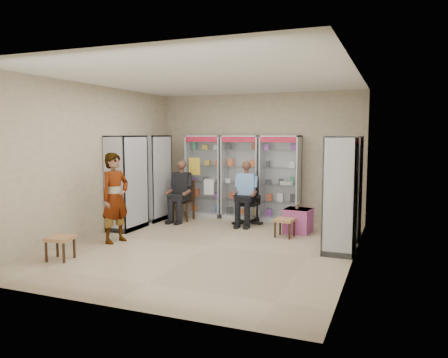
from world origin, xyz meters
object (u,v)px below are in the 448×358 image
at_px(wooden_chair, 183,200).
at_px(woven_stool_b, 60,248).
at_px(cabinet_left_near, 127,183).
at_px(cabinet_right_far, 347,187).
at_px(cabinet_left_far, 154,178).
at_px(pink_trunk, 298,221).
at_px(woven_stool_a, 285,228).
at_px(standing_man, 115,198).
at_px(cabinet_back_mid, 242,177).
at_px(cabinet_right_near, 341,194).
at_px(seated_shopkeeper, 247,195).
at_px(cabinet_back_left, 205,176).
at_px(cabinet_back_right, 280,179).
at_px(office_chair, 247,201).

height_order(wooden_chair, woven_stool_b, wooden_chair).
bearing_deg(cabinet_left_near, wooden_chair, 152.39).
xyz_separation_m(cabinet_right_far, cabinet_left_far, (-4.46, 0.20, 0.00)).
relative_size(pink_trunk, woven_stool_a, 1.41).
height_order(cabinet_left_near, woven_stool_b, cabinet_left_near).
bearing_deg(standing_man, cabinet_right_far, -50.17).
xyz_separation_m(cabinet_back_mid, cabinet_right_near, (2.58, -2.23, 0.00)).
xyz_separation_m(seated_shopkeeper, woven_stool_b, (-1.90, -3.75, -0.48)).
xyz_separation_m(pink_trunk, woven_stool_b, (-3.15, -3.38, -0.06)).
bearing_deg(cabinet_left_far, pink_trunk, 88.27).
height_order(cabinet_left_near, standing_man, cabinet_left_near).
height_order(cabinet_right_far, cabinet_right_near, same).
height_order(cabinet_left_far, woven_stool_a, cabinet_left_far).
bearing_deg(cabinet_back_left, cabinet_left_far, -135.00).
xyz_separation_m(cabinet_right_near, seated_shopkeeper, (-2.23, 1.57, -0.33)).
xyz_separation_m(cabinet_back_mid, seated_shopkeeper, (0.35, -0.66, -0.33)).
bearing_deg(woven_stool_a, wooden_chair, 163.35).
distance_m(cabinet_back_right, wooden_chair, 2.33).
bearing_deg(woven_stool_a, office_chair, 140.19).
distance_m(wooden_chair, standing_man, 2.40).
distance_m(cabinet_left_far, standing_man, 2.22).
distance_m(cabinet_back_mid, woven_stool_a, 2.25).
distance_m(cabinet_back_mid, cabinet_right_far, 2.82).
xyz_separation_m(cabinet_right_far, cabinet_left_near, (-4.46, -0.90, 0.00)).
distance_m(cabinet_right_far, woven_stool_a, 1.45).
distance_m(cabinet_back_right, woven_stool_b, 5.14).
distance_m(cabinet_back_mid, cabinet_left_near, 2.77).
height_order(cabinet_back_right, office_chair, cabinet_back_right).
xyz_separation_m(cabinet_back_mid, cabinet_left_far, (-1.88, -0.93, 0.00)).
relative_size(cabinet_left_near, pink_trunk, 3.85).
height_order(cabinet_back_mid, woven_stool_a, cabinet_back_mid).
relative_size(cabinet_left_near, woven_stool_b, 5.19).
xyz_separation_m(woven_stool_b, standing_man, (0.13, 1.32, 0.65)).
bearing_deg(standing_man, cabinet_back_left, 5.04).
height_order(seated_shopkeeper, standing_man, standing_man).
distance_m(cabinet_left_far, seated_shopkeeper, 2.27).
distance_m(cabinet_back_mid, pink_trunk, 2.05).
bearing_deg(cabinet_right_near, cabinet_left_near, 87.43).
distance_m(cabinet_left_far, wooden_chair, 0.89).
relative_size(cabinet_back_left, cabinet_right_far, 1.00).
relative_size(cabinet_left_far, pink_trunk, 3.85).
height_order(cabinet_right_far, seated_shopkeeper, cabinet_right_far).
bearing_deg(wooden_chair, cabinet_right_near, -21.64).
bearing_deg(cabinet_back_right, standing_man, -127.47).
height_order(cabinet_left_near, office_chair, cabinet_left_near).
xyz_separation_m(cabinet_left_near, standing_man, (0.46, -1.06, -0.16)).
xyz_separation_m(cabinet_back_right, cabinet_right_near, (1.63, -2.23, 0.00)).
bearing_deg(seated_shopkeeper, office_chair, 85.42).
bearing_deg(seated_shopkeeper, cabinet_back_right, 43.45).
xyz_separation_m(cabinet_back_mid, office_chair, (0.35, -0.61, -0.47)).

